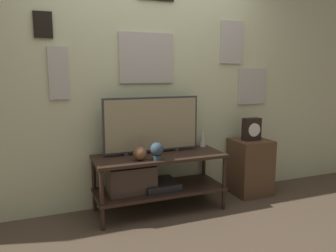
% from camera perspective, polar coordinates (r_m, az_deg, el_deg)
% --- Properties ---
extents(ground_plane, '(12.00, 12.00, 0.00)m').
position_cam_1_polar(ground_plane, '(3.26, 0.37, -16.31)').
color(ground_plane, '#4C3D2D').
extents(wall_back, '(6.40, 0.08, 2.70)m').
position_cam_1_polar(wall_back, '(3.51, -3.18, 8.46)').
color(wall_back, beige).
rests_on(wall_back, ground_plane).
extents(media_console, '(1.32, 0.51, 0.59)m').
position_cam_1_polar(media_console, '(3.35, -3.42, -8.83)').
color(media_console, black).
rests_on(media_console, ground_plane).
extents(television, '(1.01, 0.05, 0.58)m').
position_cam_1_polar(television, '(3.35, -2.84, 0.28)').
color(television, '#333338').
rests_on(television, media_console).
extents(vase_slim_bronze, '(0.07, 0.07, 0.24)m').
position_cam_1_polar(vase_slim_bronze, '(3.69, 6.03, -1.73)').
color(vase_slim_bronze, beige).
rests_on(vase_slim_bronze, media_console).
extents(vase_round_glass, '(0.13, 0.13, 0.13)m').
position_cam_1_polar(vase_round_glass, '(3.13, -4.90, -4.79)').
color(vase_round_glass, brown).
rests_on(vase_round_glass, media_console).
extents(decorative_bust, '(0.12, 0.12, 0.17)m').
position_cam_1_polar(decorative_bust, '(3.11, -1.96, -4.22)').
color(decorative_bust, '#2D4251').
rests_on(decorative_bust, media_console).
extents(side_table, '(0.42, 0.39, 0.64)m').
position_cam_1_polar(side_table, '(3.97, 14.09, -6.90)').
color(side_table, '#513823').
rests_on(side_table, ground_plane).
extents(mantel_clock, '(0.20, 0.11, 0.26)m').
position_cam_1_polar(mantel_clock, '(3.85, 14.35, -0.54)').
color(mantel_clock, black).
rests_on(mantel_clock, side_table).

